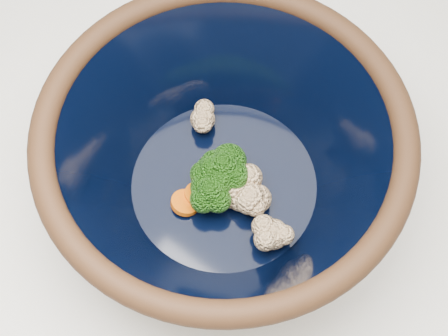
{
  "coord_description": "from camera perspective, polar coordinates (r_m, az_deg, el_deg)",
  "views": [
    {
      "loc": [
        0.13,
        -0.29,
        1.52
      ],
      "look_at": [
        -0.03,
        -0.07,
        0.97
      ],
      "focal_mm": 50.0,
      "sensor_mm": 36.0,
      "label": 1
    }
  ],
  "objects": [
    {
      "name": "ground",
      "position": [
        1.55,
        2.81,
        -14.78
      ],
      "size": [
        3.0,
        3.0,
        0.0
      ],
      "primitive_type": "plane",
      "color": "#9E7A54",
      "rests_on": "ground"
    },
    {
      "name": "counter",
      "position": [
        1.11,
        3.85,
        -10.16
      ],
      "size": [
        1.2,
        1.2,
        0.9
      ],
      "primitive_type": "cube",
      "color": "silver",
      "rests_on": "ground"
    },
    {
      "name": "mixing_bowl",
      "position": [
        0.6,
        0.0,
        0.62
      ],
      "size": [
        0.36,
        0.36,
        0.15
      ],
      "rotation": [
        0.0,
        0.0,
        -0.1
      ],
      "color": "black",
      "rests_on": "counter"
    },
    {
      "name": "vegetable_pile",
      "position": [
        0.62,
        0.07,
        -1.08
      ],
      "size": [
        0.16,
        0.11,
        0.06
      ],
      "color": "#608442",
      "rests_on": "mixing_bowl"
    }
  ]
}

